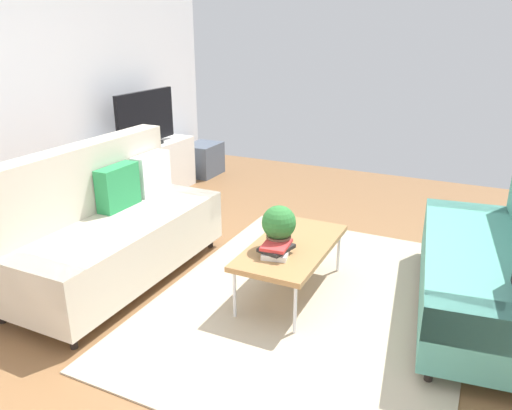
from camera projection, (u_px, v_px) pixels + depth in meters
ground_plane at (284, 305)px, 3.71m from camera, size 7.68×7.68×0.00m
area_rug at (312, 301)px, 3.76m from camera, size 2.90×2.20×0.01m
couch_beige at (111, 227)px, 3.99m from camera, size 1.90×0.84×1.10m
couch_green at (499, 263)px, 3.41m from camera, size 1.99×1.07×1.10m
coffee_table at (292, 248)px, 3.75m from camera, size 1.10×0.56×0.42m
tv_console at (149, 171)px, 5.98m from camera, size 1.40×0.44×0.64m
tv at (146, 119)px, 5.75m from camera, size 1.00×0.20×0.64m
storage_trunk at (203, 159)px, 6.90m from camera, size 0.52×0.40×0.44m
potted_plant at (279, 226)px, 3.61m from camera, size 0.25×0.25×0.34m
table_book_0 at (276, 252)px, 3.57m from camera, size 0.27×0.23×0.04m
table_book_1 at (276, 248)px, 3.56m from camera, size 0.27×0.23×0.03m
table_book_2 at (276, 245)px, 3.55m from camera, size 0.26×0.20×0.02m
vase_0 at (109, 147)px, 5.37m from camera, size 0.13×0.13×0.19m
vase_1 at (121, 144)px, 5.53m from camera, size 0.13×0.13×0.19m
bottle_0 at (138, 140)px, 5.65m from camera, size 0.05×0.05×0.21m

